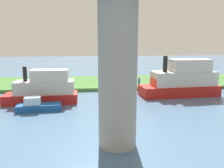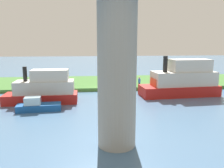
# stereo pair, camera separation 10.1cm
# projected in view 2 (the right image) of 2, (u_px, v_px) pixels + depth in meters

# --- Properties ---
(ground_plane) EXTENTS (160.00, 160.00, 0.00)m
(ground_plane) POSITION_uv_depth(u_px,v_px,m) (106.00, 91.00, 33.83)
(ground_plane) COLOR #4C7093
(grassy_bank) EXTENTS (80.00, 12.00, 0.50)m
(grassy_bank) POSITION_uv_depth(u_px,v_px,m) (103.00, 82.00, 39.66)
(grassy_bank) COLOR #427533
(grassy_bank) RESTS_ON ground
(bridge_pylon) EXTENTS (2.61, 2.61, 10.27)m
(bridge_pylon) POSITION_uv_depth(u_px,v_px,m) (117.00, 72.00, 15.56)
(bridge_pylon) COLOR #9E998E
(bridge_pylon) RESTS_ON ground
(person_on_bank) EXTENTS (0.48, 0.48, 1.39)m
(person_on_bank) POSITION_uv_depth(u_px,v_px,m) (139.00, 82.00, 35.00)
(person_on_bank) COLOR #2D334C
(person_on_bank) RESTS_ON grassy_bank
(mooring_post) EXTENTS (0.20, 0.20, 0.96)m
(mooring_post) POSITION_uv_depth(u_px,v_px,m) (43.00, 84.00, 34.17)
(mooring_post) COLOR brown
(mooring_post) RESTS_ON grassy_bank
(houseboat_blue) EXTENTS (10.57, 4.22, 5.29)m
(houseboat_blue) POSITION_uv_depth(u_px,v_px,m) (182.00, 81.00, 31.09)
(houseboat_blue) COLOR red
(houseboat_blue) RESTS_ON ground
(riverboat_paddlewheel) EXTENTS (4.62, 2.02, 1.50)m
(riverboat_paddlewheel) POSITION_uv_depth(u_px,v_px,m) (38.00, 106.00, 24.43)
(riverboat_paddlewheel) COLOR #195199
(riverboat_paddlewheel) RESTS_ON ground
(pontoon_yellow) EXTENTS (8.46, 2.98, 4.30)m
(pontoon_yellow) POSITION_uv_depth(u_px,v_px,m) (43.00, 89.00, 27.45)
(pontoon_yellow) COLOR red
(pontoon_yellow) RESTS_ON ground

